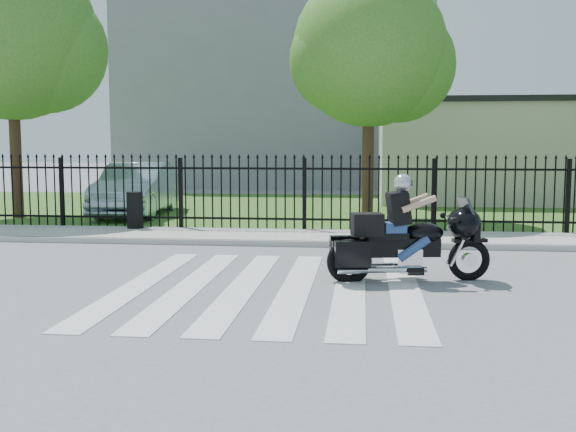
# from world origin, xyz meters

# --- Properties ---
(ground) EXTENTS (120.00, 120.00, 0.00)m
(ground) POSITION_xyz_m (0.00, 0.00, 0.00)
(ground) COLOR slate
(ground) RESTS_ON ground
(crosswalk) EXTENTS (5.00, 5.50, 0.01)m
(crosswalk) POSITION_xyz_m (0.00, 0.00, 0.01)
(crosswalk) COLOR silver
(crosswalk) RESTS_ON ground
(sidewalk) EXTENTS (40.00, 2.00, 0.12)m
(sidewalk) POSITION_xyz_m (0.00, 5.00, 0.06)
(sidewalk) COLOR #ADAAA3
(sidewalk) RESTS_ON ground
(curb) EXTENTS (40.00, 0.12, 0.12)m
(curb) POSITION_xyz_m (0.00, 4.00, 0.06)
(curb) COLOR #ADAAA3
(curb) RESTS_ON ground
(grass_strip) EXTENTS (40.00, 12.00, 0.02)m
(grass_strip) POSITION_xyz_m (0.00, 12.00, 0.01)
(grass_strip) COLOR #2D6121
(grass_strip) RESTS_ON ground
(iron_fence) EXTENTS (26.00, 0.04, 1.80)m
(iron_fence) POSITION_xyz_m (0.00, 6.00, 0.90)
(iron_fence) COLOR black
(iron_fence) RESTS_ON ground
(tree_left) EXTENTS (4.80, 4.80, 7.58)m
(tree_left) POSITION_xyz_m (-8.50, 8.50, 5.17)
(tree_left) COLOR #382316
(tree_left) RESTS_ON ground
(tree_mid) EXTENTS (4.20, 4.20, 6.78)m
(tree_mid) POSITION_xyz_m (1.50, 9.00, 4.67)
(tree_mid) COLOR #382316
(tree_mid) RESTS_ON ground
(building_low) EXTENTS (10.00, 6.00, 3.50)m
(building_low) POSITION_xyz_m (7.00, 16.00, 1.75)
(building_low) COLOR #BDB49D
(building_low) RESTS_ON ground
(building_low_roof) EXTENTS (10.20, 6.20, 0.20)m
(building_low_roof) POSITION_xyz_m (7.00, 16.00, 3.60)
(building_low_roof) COLOR black
(building_low_roof) RESTS_ON building_low
(building_tall) EXTENTS (15.00, 10.00, 12.00)m
(building_tall) POSITION_xyz_m (-3.00, 26.00, 6.00)
(building_tall) COLOR gray
(building_tall) RESTS_ON ground
(motorcycle_rider) EXTENTS (2.58, 1.15, 1.72)m
(motorcycle_rider) POSITION_xyz_m (2.03, 0.71, 0.70)
(motorcycle_rider) COLOR black
(motorcycle_rider) RESTS_ON ground
(parked_car) EXTENTS (2.01, 4.83, 1.55)m
(parked_car) POSITION_xyz_m (-5.28, 9.43, 0.80)
(parked_car) COLOR #AAC4D6
(parked_car) RESTS_ON grass_strip
(litter_bin) EXTENTS (0.50, 0.50, 0.87)m
(litter_bin) POSITION_xyz_m (-4.05, 5.70, 0.56)
(litter_bin) COLOR black
(litter_bin) RESTS_ON sidewalk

